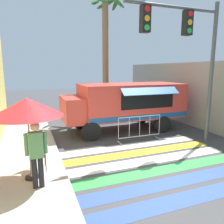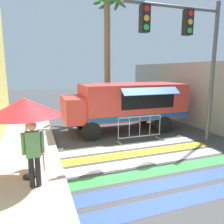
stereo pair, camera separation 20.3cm
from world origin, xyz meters
name	(u,v)px [view 1 (the left image)]	position (x,y,z in m)	size (l,w,h in m)	color
ground_plane	(150,166)	(0.00, 0.00, 0.00)	(60.00, 60.00, 0.00)	#424244
concrete_wall_right	(204,96)	(4.86, 3.00, 1.72)	(0.20, 16.00, 3.43)	gray
crosswalk_painted	(150,166)	(0.00, 0.01, 0.00)	(6.40, 4.36, 0.01)	#334FB2
food_truck	(123,102)	(0.87, 4.20, 1.45)	(5.98, 2.79, 2.35)	#D13D33
traffic_signal_pole	(187,42)	(2.30, 1.42, 4.08)	(4.19, 0.29, 5.64)	#515456
patio_umbrella	(27,108)	(-3.55, 0.21, 2.09)	(1.83, 1.83, 2.20)	black
folding_chair	(37,149)	(-3.36, 0.79, 0.74)	(0.44, 0.44, 0.99)	#4C4C51
vendor_person	(36,151)	(-3.40, -0.34, 1.10)	(0.53, 0.22, 1.69)	black
barricade_front	(140,128)	(0.90, 2.41, 0.54)	(2.01, 0.44, 1.10)	#B7BABF
palm_tree	(106,39)	(1.09, 7.32, 4.88)	(1.98, 2.08, 7.54)	#7A664C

